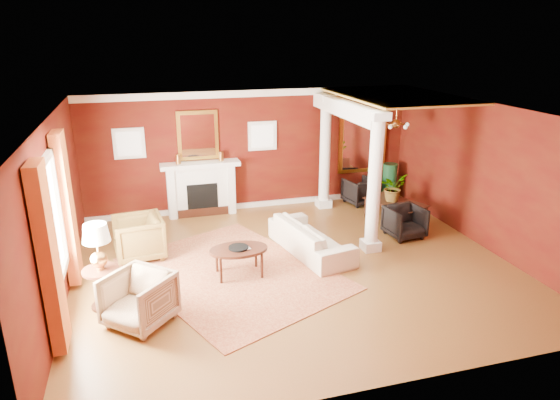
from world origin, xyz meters
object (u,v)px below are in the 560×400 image
object	(u,v)px
sofa	(311,233)
dining_table	(396,205)
coffee_table	(239,251)
armchair_stripe	(138,297)
armchair_leopard	(138,236)
side_table	(98,253)

from	to	relation	value
sofa	dining_table	size ratio (longest dim) A/B	1.57
sofa	coffee_table	distance (m)	1.68
sofa	armchair_stripe	xyz separation A→B (m)	(-3.33, -1.73, 0.03)
coffee_table	dining_table	bearing A→B (deg)	22.62
sofa	coffee_table	xyz separation A→B (m)	(-1.57, -0.59, 0.06)
sofa	armchair_leopard	distance (m)	3.36
dining_table	sofa	bearing A→B (deg)	90.42
armchair_leopard	dining_table	bearing A→B (deg)	87.61
dining_table	armchair_stripe	bearing A→B (deg)	92.48
sofa	armchair_leopard	world-z (taller)	armchair_leopard
armchair_stripe	coffee_table	size ratio (longest dim) A/B	0.85
side_table	coffee_table	bearing A→B (deg)	11.74
armchair_leopard	armchair_stripe	world-z (taller)	armchair_leopard
coffee_table	sofa	bearing A→B (deg)	20.59
side_table	dining_table	bearing A→B (deg)	18.82
coffee_table	dining_table	xyz separation A→B (m)	(4.04, 1.68, -0.10)
coffee_table	armchair_stripe	bearing A→B (deg)	-147.07
sofa	dining_table	bearing A→B (deg)	-77.44
side_table	dining_table	size ratio (longest dim) A/B	1.05
side_table	dining_table	world-z (taller)	side_table
sofa	dining_table	distance (m)	2.70
armchair_stripe	dining_table	xyz separation A→B (m)	(5.79, 2.82, -0.07)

